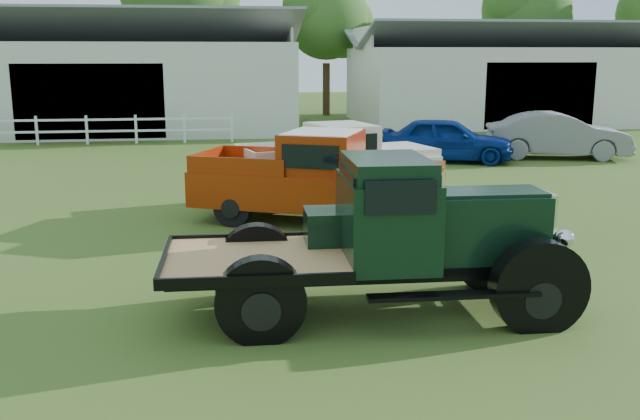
{
  "coord_description": "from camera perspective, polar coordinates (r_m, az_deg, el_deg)",
  "views": [
    {
      "loc": [
        -1.45,
        -10.71,
        3.69
      ],
      "look_at": [
        0.2,
        1.2,
        1.05
      ],
      "focal_mm": 40.0,
      "sensor_mm": 36.0,
      "label": 1
    }
  ],
  "objects": [
    {
      "name": "misc_car_grey",
      "position": [
        27.17,
        18.47,
        5.68
      ],
      "size": [
        5.26,
        2.95,
        1.64
      ],
      "primitive_type": "imported",
      "rotation": [
        0.0,
        0.0,
        1.31
      ],
      "color": "slate",
      "rests_on": "ground"
    },
    {
      "name": "vintage_flatbed",
      "position": [
        10.21,
        4.67,
        -2.12
      ],
      "size": [
        5.8,
        2.42,
        2.28
      ],
      "primitive_type": null,
      "rotation": [
        0.0,
        0.0,
        -0.02
      ],
      "color": "black",
      "rests_on": "ground"
    },
    {
      "name": "ground",
      "position": [
        11.42,
        -0.17,
        -6.47
      ],
      "size": [
        120.0,
        120.0,
        0.0
      ],
      "primitive_type": "plane",
      "color": "#3E591B"
    },
    {
      "name": "red_pickup",
      "position": [
        15.81,
        -0.22,
        2.69
      ],
      "size": [
        6.04,
        4.25,
        2.06
      ],
      "primitive_type": null,
      "rotation": [
        0.0,
        0.0,
        -0.41
      ],
      "color": "#8F2708",
      "rests_on": "ground"
    },
    {
      "name": "tree_d",
      "position": [
        48.78,
        16.06,
        13.45
      ],
      "size": [
        6.0,
        6.0,
        10.0
      ],
      "primitive_type": null,
      "color": "#2E5B18",
      "rests_on": "ground"
    },
    {
      "name": "tree_b",
      "position": [
        44.83,
        -11.53,
        14.77
      ],
      "size": [
        6.9,
        6.9,
        11.5
      ],
      "primitive_type": null,
      "color": "#2E5B18",
      "rests_on": "ground"
    },
    {
      "name": "tree_c",
      "position": [
        44.19,
        0.51,
        13.42
      ],
      "size": [
        5.4,
        5.4,
        9.0
      ],
      "primitive_type": null,
      "color": "#2E5B18",
      "rests_on": "ground"
    },
    {
      "name": "misc_car_blue",
      "position": [
        25.32,
        10.09,
        5.58
      ],
      "size": [
        4.9,
        3.15,
        1.55
      ],
      "primitive_type": "imported",
      "rotation": [
        0.0,
        0.0,
        1.26
      ],
      "color": "navy",
      "rests_on": "ground"
    },
    {
      "name": "fence_rail",
      "position": [
        31.55,
        -19.95,
        6.02
      ],
      "size": [
        14.2,
        0.16,
        1.2
      ],
      "primitive_type": null,
      "color": "white",
      "rests_on": "ground"
    },
    {
      "name": "shed_right",
      "position": [
        40.77,
        14.63,
        10.45
      ],
      "size": [
        16.8,
        9.2,
        5.2
      ],
      "primitive_type": null,
      "color": "beige",
      "rests_on": "ground"
    },
    {
      "name": "white_pickup",
      "position": [
        18.25,
        1.41,
        3.78
      ],
      "size": [
        5.57,
        3.26,
        1.92
      ],
      "primitive_type": null,
      "rotation": [
        0.0,
        0.0,
        0.25
      ],
      "color": "silver",
      "rests_on": "ground"
    },
    {
      "name": "shed_left",
      "position": [
        37.14,
        -16.77,
        10.49
      ],
      "size": [
        18.8,
        10.2,
        5.6
      ],
      "primitive_type": null,
      "color": "beige",
      "rests_on": "ground"
    }
  ]
}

